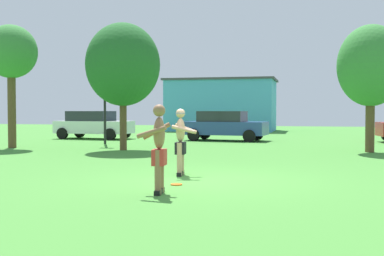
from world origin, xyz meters
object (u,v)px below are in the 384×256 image
at_px(player_with_cap, 181,139).
at_px(car_white_far_end, 93,124).
at_px(frisbee, 176,184).
at_px(tree_left_field, 11,53).
at_px(tree_behind_players, 371,66).
at_px(player_in_red, 159,146).
at_px(tree_right_field, 123,65).
at_px(lamp_post, 105,75).
at_px(car_blue_near_post, 225,125).

bearing_deg(player_with_cap, car_white_far_end, 122.57).
xyz_separation_m(frisbee, tree_left_field, (-9.69, 8.43, 4.05)).
distance_m(tree_left_field, tree_behind_players, 14.82).
height_order(player_in_red, tree_right_field, tree_right_field).
xyz_separation_m(car_white_far_end, tree_behind_players, (14.26, -5.73, 2.49)).
height_order(player_in_red, lamp_post, lamp_post).
bearing_deg(tree_behind_players, tree_left_field, -174.92).
bearing_deg(tree_right_field, tree_behind_players, 7.46).
distance_m(car_blue_near_post, car_white_far_end, 7.59).
relative_size(car_blue_near_post, tree_behind_players, 0.91).
distance_m(car_white_far_end, tree_right_field, 8.78).
bearing_deg(car_white_far_end, tree_left_field, -93.97).
relative_size(player_in_red, tree_behind_players, 0.35).
bearing_deg(tree_left_field, tree_behind_players, 5.08).
bearing_deg(player_with_cap, car_blue_near_post, 95.31).
distance_m(frisbee, tree_right_field, 10.24).
xyz_separation_m(player_with_cap, tree_left_field, (-9.37, 6.87, 3.15)).
bearing_deg(tree_behind_players, player_in_red, -115.13).
bearing_deg(player_in_red, player_with_cap, 95.92).
height_order(frisbee, tree_right_field, tree_right_field).
bearing_deg(player_in_red, car_white_far_end, 118.92).
bearing_deg(tree_right_field, lamp_post, 124.37).
height_order(player_with_cap, tree_right_field, tree_right_field).
bearing_deg(frisbee, tree_behind_players, 62.56).
distance_m(lamp_post, tree_left_field, 4.45).
distance_m(car_white_far_end, lamp_post, 5.04).
height_order(car_white_far_end, lamp_post, lamp_post).
bearing_deg(tree_right_field, car_white_far_end, 123.38).
relative_size(car_white_far_end, tree_behind_players, 0.90).
xyz_separation_m(tree_right_field, tree_behind_players, (9.65, 1.26, -0.15)).
bearing_deg(lamp_post, tree_right_field, -55.63).
bearing_deg(player_with_cap, lamp_post, 122.60).
xyz_separation_m(player_in_red, tree_behind_players, (5.09, 10.86, 2.40)).
bearing_deg(tree_left_field, tree_right_field, 0.54).
bearing_deg(lamp_post, tree_behind_players, -9.72).
xyz_separation_m(car_blue_near_post, tree_behind_players, (6.67, -5.83, 2.49)).
xyz_separation_m(car_blue_near_post, lamp_post, (-5.24, -3.79, 2.51)).
bearing_deg(tree_right_field, player_in_red, -64.60).
height_order(frisbee, tree_behind_players, tree_behind_players).
xyz_separation_m(player_in_red, car_white_far_end, (-9.16, 16.59, -0.09)).
relative_size(car_blue_near_post, car_white_far_end, 1.01).
xyz_separation_m(tree_left_field, tree_behind_players, (14.75, 1.31, -0.75)).
xyz_separation_m(player_with_cap, car_white_far_end, (-8.89, 13.91, -0.09)).
relative_size(player_with_cap, car_blue_near_post, 0.37).
relative_size(player_with_cap, frisbee, 6.56).
relative_size(car_white_far_end, tree_left_field, 0.84).
distance_m(car_blue_near_post, tree_behind_players, 9.20).
bearing_deg(car_white_far_end, tree_right_field, -56.62).
height_order(player_with_cap, player_in_red, player_in_red).
relative_size(player_with_cap, tree_behind_players, 0.34).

